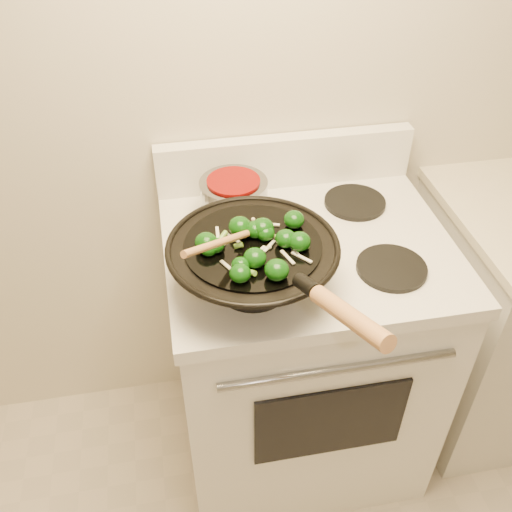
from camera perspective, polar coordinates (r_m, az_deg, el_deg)
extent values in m
plane|color=beige|center=(1.67, 6.32, 19.20)|extent=(3.50, 0.00, 3.50)
cube|color=white|center=(1.89, 4.39, -10.06)|extent=(0.76, 0.64, 0.88)
cube|color=white|center=(1.57, 5.21, 0.83)|extent=(0.78, 0.66, 0.04)
cube|color=white|center=(1.75, 2.92, 9.50)|extent=(0.78, 0.05, 0.16)
cylinder|color=gray|center=(1.43, 8.29, -11.19)|extent=(0.60, 0.02, 0.02)
cube|color=black|center=(1.62, 7.45, -16.19)|extent=(0.42, 0.01, 0.28)
cylinder|color=black|center=(1.41, -0.30, -2.94)|extent=(0.18, 0.18, 0.01)
cylinder|color=black|center=(1.50, 13.40, -1.16)|extent=(0.18, 0.18, 0.01)
cylinder|color=black|center=(1.64, -2.17, 4.10)|extent=(0.18, 0.18, 0.01)
cylinder|color=black|center=(1.71, 9.86, 5.32)|extent=(0.18, 0.18, 0.01)
torus|color=black|center=(1.33, -0.32, 0.98)|extent=(0.41, 0.41, 0.01)
cylinder|color=black|center=(1.32, -0.32, 1.08)|extent=(0.32, 0.32, 0.01)
cylinder|color=black|center=(1.14, 5.14, -2.98)|extent=(0.05, 0.08, 0.05)
cylinder|color=#AC7544|center=(1.03, 9.37, -6.03)|extent=(0.10, 0.21, 0.09)
ellipsoid|color=#0B3908|center=(1.30, 4.38, 1.46)|extent=(0.05, 0.05, 0.04)
cylinder|color=#44772A|center=(1.31, 5.00, 1.04)|extent=(0.02, 0.02, 0.02)
ellipsoid|color=#0B3908|center=(1.34, 0.66, 2.82)|extent=(0.05, 0.05, 0.05)
ellipsoid|color=#0B3908|center=(1.30, -5.01, 1.37)|extent=(0.05, 0.05, 0.04)
ellipsoid|color=#0B3908|center=(1.31, 3.01, 1.75)|extent=(0.05, 0.05, 0.04)
cylinder|color=#44772A|center=(1.32, 3.62, 1.35)|extent=(0.02, 0.02, 0.02)
ellipsoid|color=#0B3908|center=(1.22, -1.60, -1.73)|extent=(0.05, 0.05, 0.04)
ellipsoid|color=#0B3908|center=(1.37, 3.83, 3.65)|extent=(0.05, 0.05, 0.04)
ellipsoid|color=#0B3908|center=(1.22, 2.09, -1.40)|extent=(0.05, 0.05, 0.05)
cylinder|color=#44772A|center=(1.23, 2.81, -1.85)|extent=(0.02, 0.02, 0.02)
ellipsoid|color=#0B3908|center=(1.30, -4.06, 1.05)|extent=(0.04, 0.04, 0.03)
ellipsoid|color=#0B3908|center=(1.29, -4.79, 0.75)|extent=(0.04, 0.04, 0.03)
ellipsoid|color=#0B3908|center=(1.34, -1.63, 2.99)|extent=(0.05, 0.05, 0.05)
cylinder|color=#44772A|center=(1.35, -0.94, 2.53)|extent=(0.02, 0.02, 0.02)
ellipsoid|color=#0B3908|center=(1.34, -0.09, 2.67)|extent=(0.05, 0.05, 0.04)
ellipsoid|color=#0B3908|center=(1.33, 0.96, 2.33)|extent=(0.04, 0.04, 0.04)
ellipsoid|color=#0B3908|center=(1.25, -0.12, -0.19)|extent=(0.05, 0.05, 0.04)
cylinder|color=#44772A|center=(1.26, 0.58, -0.62)|extent=(0.02, 0.02, 0.01)
ellipsoid|color=#0B3908|center=(1.24, -1.56, -0.91)|extent=(0.04, 0.04, 0.03)
cube|color=silver|center=(1.31, 3.80, 0.66)|extent=(0.02, 0.04, 0.00)
cube|color=silver|center=(1.38, 1.55, 3.18)|extent=(0.04, 0.02, 0.00)
cube|color=silver|center=(1.34, -2.45, 1.89)|extent=(0.04, 0.05, 0.00)
cube|color=silver|center=(1.31, 1.34, 1.00)|extent=(0.04, 0.04, 0.00)
cube|color=silver|center=(1.30, 0.34, 0.49)|extent=(0.04, 0.03, 0.00)
cube|color=silver|center=(1.26, -2.94, -0.99)|extent=(0.03, 0.04, 0.00)
cube|color=silver|center=(1.28, 4.59, -0.13)|extent=(0.04, 0.05, 0.00)
cube|color=silver|center=(1.35, -3.85, 2.17)|extent=(0.01, 0.06, 0.00)
cube|color=silver|center=(1.33, -3.96, 1.54)|extent=(0.04, 0.04, 0.00)
cube|color=silver|center=(1.33, -4.52, 1.61)|extent=(0.03, 0.05, 0.00)
cube|color=silver|center=(1.28, 3.17, -0.12)|extent=(0.02, 0.05, 0.00)
cylinder|color=#639630|center=(1.34, 2.84, 2.16)|extent=(0.03, 0.02, 0.02)
cylinder|color=#639630|center=(1.23, -0.53, -1.64)|extent=(0.02, 0.02, 0.01)
cylinder|color=#639630|center=(1.31, -3.73, 1.04)|extent=(0.02, 0.03, 0.02)
cylinder|color=#639630|center=(1.31, -1.75, 1.06)|extent=(0.02, 0.03, 0.02)
cylinder|color=#639630|center=(1.34, -3.34, 2.00)|extent=(0.03, 0.02, 0.01)
cylinder|color=#639630|center=(1.33, 2.37, 1.95)|extent=(0.02, 0.03, 0.02)
cylinder|color=#639630|center=(1.24, -1.51, -1.47)|extent=(0.02, 0.02, 0.02)
sphere|color=beige|center=(1.31, 1.35, 0.89)|extent=(0.01, 0.01, 0.01)
sphere|color=beige|center=(1.39, -0.29, 3.67)|extent=(0.01, 0.01, 0.01)
sphere|color=beige|center=(1.33, 3.58, 1.62)|extent=(0.01, 0.01, 0.01)
ellipsoid|color=#AC7544|center=(1.35, -0.13, 2.68)|extent=(0.08, 0.08, 0.02)
cylinder|color=#AC7544|center=(1.23, -3.51, 1.40)|extent=(0.19, 0.20, 0.12)
cylinder|color=gray|center=(1.60, -2.23, 5.83)|extent=(0.19, 0.19, 0.11)
cylinder|color=#6C0805|center=(1.57, -2.28, 7.51)|extent=(0.15, 0.15, 0.01)
cylinder|color=black|center=(1.45, -1.41, 4.06)|extent=(0.02, 0.12, 0.02)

